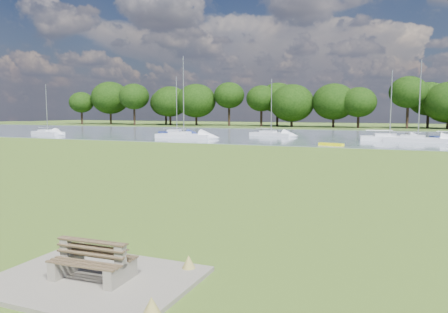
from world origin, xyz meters
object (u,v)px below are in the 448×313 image
at_px(sailboat_2, 417,138).
at_px(sailboat_4, 183,134).
at_px(sailboat_8, 177,132).
at_px(sailboat_1, 389,136).
at_px(sailboat_3, 47,132).
at_px(sailboat_7, 271,133).
at_px(kayak, 331,144).
at_px(bench_pair, 93,261).

relative_size(sailboat_2, sailboat_4, 0.88).
bearing_deg(sailboat_2, sailboat_8, -175.70).
xyz_separation_m(sailboat_1, sailboat_3, (-47.50, -5.52, -0.08)).
relative_size(sailboat_3, sailboat_7, 0.94).
bearing_deg(sailboat_8, sailboat_7, 7.21).
xyz_separation_m(sailboat_1, sailboat_8, (-29.31, 1.12, -0.02)).
relative_size(sailboat_2, sailboat_7, 1.18).
distance_m(kayak, sailboat_7, 17.46).
height_order(bench_pair, sailboat_3, sailboat_3).
bearing_deg(sailboat_3, sailboat_1, 21.36).
relative_size(kayak, sailboat_1, 0.32).
relative_size(kayak, sailboat_2, 0.28).
distance_m(sailboat_2, sailboat_3, 50.73).
relative_size(bench_pair, sailboat_4, 0.16).
xyz_separation_m(sailboat_1, sailboat_2, (3.05, -1.23, -0.04)).
relative_size(bench_pair, kayak, 0.64).
relative_size(sailboat_7, sailboat_8, 0.93).
xyz_separation_m(kayak, sailboat_3, (-42.31, 4.73, 0.29)).
bearing_deg(sailboat_2, bench_pair, -90.40).
bearing_deg(kayak, sailboat_1, 82.38).
xyz_separation_m(kayak, sailboat_1, (5.19, 10.25, 0.37)).
bearing_deg(sailboat_1, sailboat_2, -31.53).
relative_size(bench_pair, sailboat_8, 0.20).
bearing_deg(sailboat_7, sailboat_3, -151.54).
height_order(sailboat_3, sailboat_8, sailboat_8).
bearing_deg(sailboat_8, sailboat_1, -5.66).
xyz_separation_m(kayak, sailboat_2, (8.24, 9.02, 0.33)).
distance_m(sailboat_2, sailboat_7, 19.39).
distance_m(sailboat_2, sailboat_4, 28.21).
distance_m(sailboat_1, sailboat_8, 29.33).
bearing_deg(sailboat_4, sailboat_2, 6.85).
relative_size(bench_pair, sailboat_1, 0.20).
distance_m(bench_pair, sailboat_8, 55.35).
height_order(sailboat_1, sailboat_7, sailboat_1).
bearing_deg(sailboat_7, sailboat_1, -0.89).
relative_size(sailboat_1, sailboat_3, 1.13).
relative_size(kayak, sailboat_8, 0.31).
bearing_deg(sailboat_2, sailboat_4, -163.60).
relative_size(sailboat_4, sailboat_8, 1.24).
height_order(bench_pair, sailboat_7, sailboat_7).
bearing_deg(sailboat_8, kayak, -28.71).
distance_m(bench_pair, kayak, 38.01).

